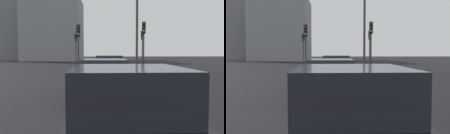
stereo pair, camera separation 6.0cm
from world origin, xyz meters
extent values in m
cube|color=black|center=(0.00, 0.00, -0.10)|extent=(160.00, 160.00, 0.20)
cube|color=silver|center=(9.36, -0.06, 0.60)|extent=(4.51, 1.88, 0.67)
cube|color=#1E232B|center=(9.14, -0.05, 1.24)|extent=(2.05, 1.60, 0.63)
cylinder|color=black|center=(10.72, -0.98, 0.32)|extent=(0.65, 0.24, 0.64)
cylinder|color=black|center=(10.77, 0.77, 0.32)|extent=(0.65, 0.24, 0.64)
cylinder|color=black|center=(7.95, -0.90, 0.32)|extent=(0.65, 0.24, 0.64)
cylinder|color=black|center=(8.01, 0.85, 0.32)|extent=(0.65, 0.24, 0.64)
cube|color=maroon|center=(7.10, -0.63, 0.72)|extent=(0.04, 0.20, 0.11)
cube|color=maroon|center=(7.14, 0.63, 0.72)|extent=(0.04, 0.20, 0.11)
cube|color=#141E4C|center=(3.01, 0.22, 0.59)|extent=(4.59, 1.76, 0.66)
cube|color=#1E232B|center=(2.78, 0.22, 1.23)|extent=(2.07, 1.55, 0.61)
cylinder|color=black|center=(4.43, -0.65, 0.32)|extent=(0.64, 0.22, 0.64)
cylinder|color=black|center=(4.43, 1.10, 0.32)|extent=(0.64, 0.22, 0.64)
cylinder|color=black|center=(1.59, -0.66, 0.32)|extent=(0.64, 0.22, 0.64)
cylinder|color=black|center=(1.58, 1.10, 0.32)|extent=(0.64, 0.22, 0.64)
cube|color=red|center=(0.70, -0.41, 0.71)|extent=(0.03, 0.20, 0.11)
cube|color=red|center=(0.70, 0.85, 0.71)|extent=(0.03, 0.20, 0.11)
cube|color=black|center=(-3.23, -0.11, 0.61)|extent=(4.34, 1.88, 0.70)
cube|color=#1E232B|center=(-3.45, -0.11, 1.29)|extent=(1.98, 1.59, 0.66)
cylinder|color=black|center=(-1.88, -0.93, 0.32)|extent=(0.65, 0.24, 0.64)
cylinder|color=black|center=(-1.93, 0.81, 0.32)|extent=(0.65, 0.24, 0.64)
cylinder|color=#2D2D30|center=(21.41, -3.68, 1.52)|extent=(0.11, 0.11, 3.04)
cube|color=black|center=(21.35, -3.68, 3.49)|extent=(0.22, 0.30, 0.90)
sphere|color=black|center=(21.24, -3.69, 3.76)|extent=(0.20, 0.20, 0.20)
sphere|color=black|center=(21.24, -3.69, 3.49)|extent=(0.20, 0.20, 0.20)
sphere|color=green|center=(21.24, -3.69, 3.22)|extent=(0.20, 0.20, 0.20)
cylinder|color=#2D2D30|center=(25.41, 3.71, 1.48)|extent=(0.11, 0.11, 2.96)
cube|color=black|center=(25.35, 3.72, 3.41)|extent=(0.23, 0.30, 0.90)
sphere|color=black|center=(25.25, 3.73, 3.68)|extent=(0.20, 0.20, 0.20)
sphere|color=black|center=(25.25, 3.73, 3.41)|extent=(0.20, 0.20, 0.20)
sphere|color=green|center=(25.25, 3.73, 3.14)|extent=(0.20, 0.20, 0.20)
cylinder|color=#2D2D30|center=(13.63, 2.25, 1.46)|extent=(0.11, 0.11, 2.91)
cube|color=black|center=(13.57, 2.25, 3.36)|extent=(0.22, 0.29, 0.90)
sphere|color=black|center=(13.46, 2.24, 3.63)|extent=(0.20, 0.20, 0.20)
sphere|color=black|center=(13.46, 2.24, 3.36)|extent=(0.20, 0.20, 0.20)
sphere|color=green|center=(13.46, 2.24, 3.09)|extent=(0.20, 0.20, 0.20)
cylinder|color=#2D2D30|center=(13.95, -2.78, 1.59)|extent=(0.11, 0.11, 3.17)
cube|color=black|center=(13.89, -2.78, 3.62)|extent=(0.22, 0.29, 0.90)
sphere|color=black|center=(13.78, -2.77, 3.89)|extent=(0.20, 0.20, 0.20)
sphere|color=black|center=(13.78, -2.77, 3.62)|extent=(0.20, 0.20, 0.20)
sphere|color=green|center=(13.78, -2.77, 3.35)|extent=(0.20, 0.20, 0.20)
cylinder|color=#2D2D30|center=(19.17, -2.89, 4.18)|extent=(0.16, 0.16, 8.35)
cylinder|color=#2D2D30|center=(23.15, -3.26, 3.72)|extent=(0.16, 0.16, 7.44)
cube|color=gray|center=(46.64, 10.00, 5.97)|extent=(14.45, 9.99, 11.94)
cube|color=slate|center=(46.82, 16.00, 6.32)|extent=(8.58, 10.65, 12.64)
camera|label=1|loc=(-7.26, 0.21, 1.85)|focal=43.81mm
camera|label=2|loc=(-7.26, 0.15, 1.85)|focal=43.81mm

